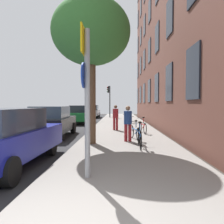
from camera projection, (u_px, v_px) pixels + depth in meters
The scene contains 18 objects.
ground_plane at pixel (79, 126), 17.33m from camera, with size 41.80×41.80×0.00m, color #332D28.
road_asphalt at pixel (53, 126), 17.39m from camera, with size 7.00×38.00×0.01m, color #232326.
sidewalk at pixel (122, 125), 17.23m from camera, with size 4.20×38.00×0.12m, color gray.
sign_post at pixel (86, 90), 4.72m from camera, with size 0.16×0.60×3.30m.
traffic_light at pixel (109, 96), 26.42m from camera, with size 0.43×0.24×3.86m.
tree_near at pixel (91, 33), 8.77m from camera, with size 3.21×3.21×5.93m.
bicycle_0 at pixel (140, 137), 8.13m from camera, with size 0.42×1.77×0.98m.
bicycle_1 at pixel (135, 132), 9.79m from camera, with size 0.53×1.67×0.91m.
bicycle_2 at pixel (143, 127), 12.12m from camera, with size 0.42×1.70×0.92m.
bicycle_3 at pixel (130, 124), 13.90m from camera, with size 0.42×1.60×0.90m.
bicycle_4 at pixel (127, 121), 16.19m from camera, with size 0.51×1.67×0.94m.
bicycle_5 at pixel (130, 119), 18.43m from camera, with size 0.42×1.70×0.99m.
pedestrian_0 at pixel (128, 121), 9.37m from camera, with size 0.36×0.36×1.55m.
pedestrian_1 at pixel (116, 116), 13.44m from camera, with size 0.47×0.47×1.57m.
car_0 at pixel (4, 137), 5.86m from camera, with size 2.04×4.45×1.62m.
car_1 at pixel (52, 121), 11.47m from camera, with size 2.03×4.05×1.62m.
car_2 at pixel (81, 114), 19.28m from camera, with size 1.86×4.48×1.62m.
car_3 at pixel (92, 111), 27.50m from camera, with size 1.84×4.14×1.62m.
Camera 1 is at (0.77, -2.20, 1.75)m, focal length 34.54 mm.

